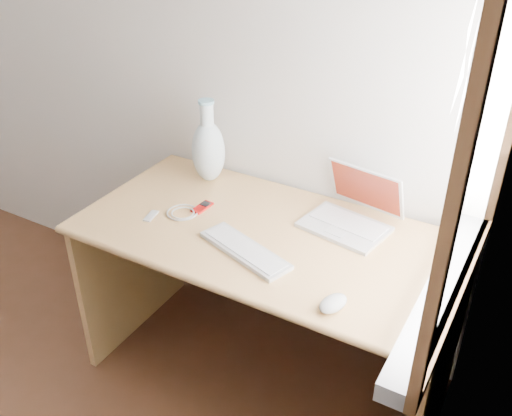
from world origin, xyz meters
The scene contains 10 objects.
back_wall centered at (0.00, 1.75, 1.30)m, with size 3.50×0.04×2.60m, color silver.
window centered at (1.72, 1.30, 1.28)m, with size 0.11×0.99×1.10m.
desk centered at (1.03, 1.46, 0.54)m, with size 1.42×0.71×0.75m.
laptop centered at (1.27, 1.58, 0.80)m, with size 0.34×0.30×0.21m.
external_keyboard centered at (1.02, 1.22, 0.76)m, with size 0.39×0.23×0.02m.
mouse centered at (1.41, 1.10, 0.77)m, with size 0.07×0.11×0.04m, color silver.
ipod centered at (0.72, 1.40, 0.76)m, with size 0.05×0.10×0.01m.
cable_coil centered at (0.68, 1.33, 0.76)m, with size 0.12×0.12×0.01m, color silver.
remote centered at (0.59, 1.25, 0.76)m, with size 0.03×0.08×0.01m, color silver.
vase centered at (0.62, 1.61, 0.90)m, with size 0.14×0.14×0.36m.
Camera 1 is at (1.87, -0.18, 1.92)m, focal length 40.00 mm.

